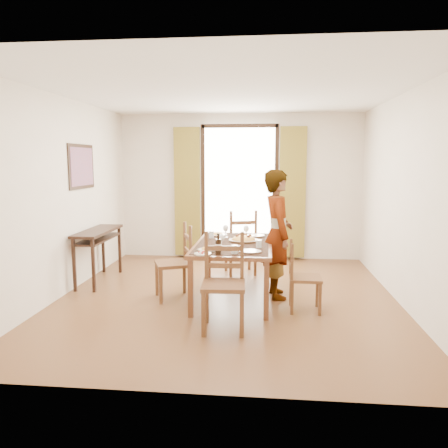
# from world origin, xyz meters

# --- Properties ---
(ground) EXTENTS (5.00, 5.00, 0.00)m
(ground) POSITION_xyz_m (0.00, 0.00, 0.00)
(ground) COLOR brown
(ground) RESTS_ON ground
(room_shell) EXTENTS (4.60, 5.10, 2.74)m
(room_shell) POSITION_xyz_m (-0.00, 0.13, 1.54)
(room_shell) COLOR silver
(room_shell) RESTS_ON ground
(console_table) EXTENTS (0.38, 1.20, 0.80)m
(console_table) POSITION_xyz_m (-2.03, 0.60, 0.68)
(console_table) COLOR black
(console_table) RESTS_ON ground
(dining_table) EXTENTS (1.01, 1.72, 0.76)m
(dining_table) POSITION_xyz_m (0.08, -0.00, 0.69)
(dining_table) COLOR brown
(dining_table) RESTS_ON ground
(chair_west) EXTENTS (0.58, 0.58, 1.01)m
(chair_west) POSITION_xyz_m (-0.68, -0.10, 0.47)
(chair_west) COLOR brown
(chair_west) RESTS_ON ground
(chair_north) EXTENTS (0.58, 0.58, 1.06)m
(chair_north) POSITION_xyz_m (0.11, 1.27, 0.49)
(chair_north) COLOR brown
(chair_north) RESTS_ON ground
(chair_south) EXTENTS (0.50, 0.50, 1.06)m
(chair_south) POSITION_xyz_m (0.06, -1.11, 0.49)
(chair_south) COLOR brown
(chair_south) RESTS_ON ground
(chair_east) EXTENTS (0.39, 0.39, 0.87)m
(chair_east) POSITION_xyz_m (0.97, -0.43, 0.40)
(chair_east) COLOR brown
(chair_east) RESTS_ON ground
(man) EXTENTS (0.77, 0.63, 1.72)m
(man) POSITION_xyz_m (0.66, 0.11, 0.86)
(man) COLOR gray
(man) RESTS_ON ground
(plate_sw) EXTENTS (0.27, 0.27, 0.05)m
(plate_sw) POSITION_xyz_m (-0.19, -0.56, 0.78)
(plate_sw) COLOR silver
(plate_sw) RESTS_ON dining_table
(plate_se) EXTENTS (0.27, 0.27, 0.05)m
(plate_se) POSITION_xyz_m (0.33, -0.59, 0.78)
(plate_se) COLOR silver
(plate_se) RESTS_ON dining_table
(plate_nw) EXTENTS (0.27, 0.27, 0.05)m
(plate_nw) POSITION_xyz_m (-0.19, 0.53, 0.78)
(plate_nw) COLOR silver
(plate_nw) RESTS_ON dining_table
(plate_ne) EXTENTS (0.27, 0.27, 0.05)m
(plate_ne) POSITION_xyz_m (0.36, 0.52, 0.78)
(plate_ne) COLOR silver
(plate_ne) RESTS_ON dining_table
(pasta_platter) EXTENTS (0.40, 0.40, 0.10)m
(pasta_platter) POSITION_xyz_m (0.21, 0.11, 0.81)
(pasta_platter) COLOR #C06C18
(pasta_platter) RESTS_ON dining_table
(caprese_plate) EXTENTS (0.20, 0.20, 0.04)m
(caprese_plate) POSITION_xyz_m (-0.22, -0.77, 0.78)
(caprese_plate) COLOR silver
(caprese_plate) RESTS_ON dining_table
(wine_glass_a) EXTENTS (0.08, 0.08, 0.18)m
(wine_glass_a) POSITION_xyz_m (-0.04, -0.38, 0.85)
(wine_glass_a) COLOR white
(wine_glass_a) RESTS_ON dining_table
(wine_glass_b) EXTENTS (0.08, 0.08, 0.18)m
(wine_glass_b) POSITION_xyz_m (0.23, 0.36, 0.85)
(wine_glass_b) COLOR white
(wine_glass_b) RESTS_ON dining_table
(wine_glass_c) EXTENTS (0.08, 0.08, 0.18)m
(wine_glass_c) POSITION_xyz_m (-0.06, 0.38, 0.85)
(wine_glass_c) COLOR white
(wine_glass_c) RESTS_ON dining_table
(tumbler_a) EXTENTS (0.07, 0.07, 0.10)m
(tumbler_a) POSITION_xyz_m (0.43, -0.32, 0.81)
(tumbler_a) COLOR silver
(tumbler_a) RESTS_ON dining_table
(tumbler_b) EXTENTS (0.07, 0.07, 0.10)m
(tumbler_b) POSITION_xyz_m (-0.25, 0.32, 0.81)
(tumbler_b) COLOR silver
(tumbler_b) RESTS_ON dining_table
(tumbler_c) EXTENTS (0.07, 0.07, 0.10)m
(tumbler_c) POSITION_xyz_m (0.15, -0.69, 0.81)
(tumbler_c) COLOR silver
(tumbler_c) RESTS_ON dining_table
(wine_bottle) EXTENTS (0.07, 0.07, 0.25)m
(wine_bottle) POSITION_xyz_m (-0.04, -0.75, 0.88)
(wine_bottle) COLOR black
(wine_bottle) RESTS_ON dining_table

